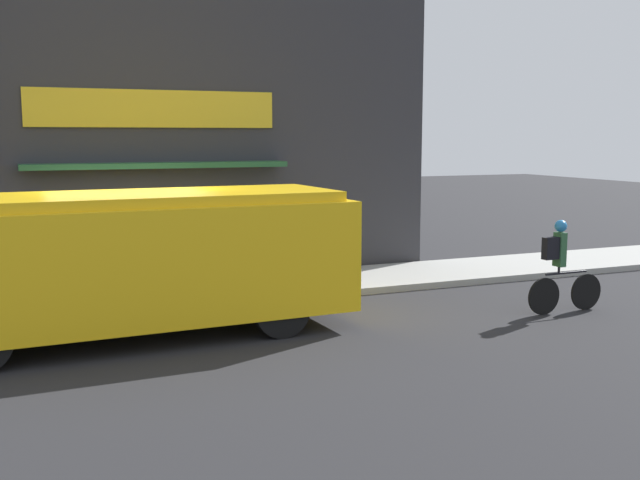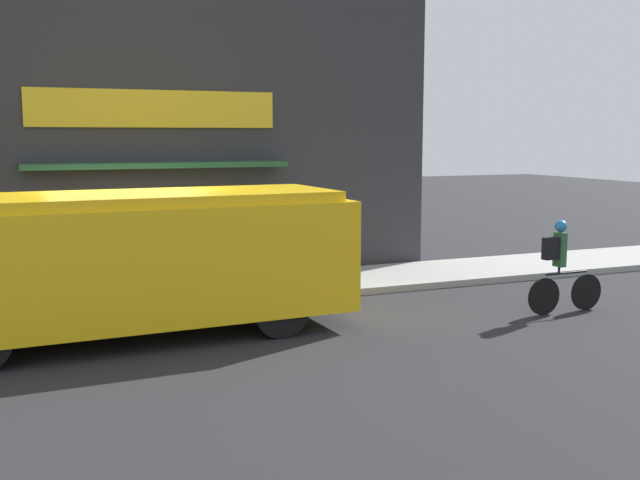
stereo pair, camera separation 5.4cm
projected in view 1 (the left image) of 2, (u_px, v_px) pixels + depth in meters
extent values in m
plane|color=#232326|center=(133.00, 316.00, 12.10)|extent=(70.00, 70.00, 0.00)
cube|color=#999993|center=(123.00, 299.00, 13.11)|extent=(28.00, 2.22, 0.13)
cube|color=#2D2D33|center=(107.00, 132.00, 13.87)|extent=(13.33, 0.18, 5.93)
cube|color=gold|center=(155.00, 109.00, 14.04)|extent=(4.65, 0.05, 0.70)
cube|color=#235633|center=(159.00, 165.00, 13.93)|extent=(4.88, 0.60, 0.10)
cube|color=yellow|center=(171.00, 258.00, 10.93)|extent=(5.27, 2.31, 1.64)
cube|color=yellow|center=(169.00, 197.00, 10.81)|extent=(4.85, 2.13, 0.15)
cube|color=red|center=(58.00, 247.00, 11.50)|extent=(0.04, 0.44, 0.44)
cylinder|color=black|center=(241.00, 286.00, 12.41)|extent=(0.86, 0.29, 0.85)
cylinder|color=black|center=(281.00, 308.00, 10.80)|extent=(0.86, 0.29, 0.85)
cylinder|color=black|center=(586.00, 292.00, 12.51)|extent=(0.61, 0.05, 0.61)
cylinder|color=black|center=(544.00, 296.00, 12.16)|extent=(0.61, 0.05, 0.61)
cylinder|color=black|center=(566.00, 273.00, 12.29)|extent=(0.84, 0.05, 0.04)
cylinder|color=black|center=(559.00, 270.00, 12.22)|extent=(0.04, 0.04, 0.12)
cube|color=#2D5B38|center=(560.00, 249.00, 12.17)|extent=(0.12, 0.20, 0.56)
sphere|color=#2375B7|center=(561.00, 226.00, 12.12)|extent=(0.20, 0.20, 0.20)
cube|color=black|center=(551.00, 248.00, 12.09)|extent=(0.26, 0.15, 0.36)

